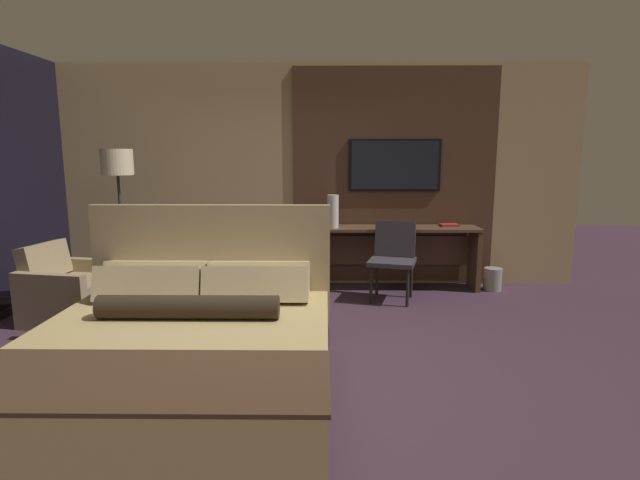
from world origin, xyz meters
TOP-DOWN VIEW (x-y plane):
  - ground_plane at (0.00, 0.00)m, footprint 16.00×16.00m
  - wall_back_tv_panel at (0.18, 2.59)m, footprint 7.20×0.09m
  - bed at (-0.60, -0.63)m, footprint 2.02×2.17m
  - desk at (1.24, 2.34)m, footprint 2.06×0.46m
  - tv at (1.24, 2.52)m, footprint 1.16×0.04m
  - desk_chair at (1.16, 1.86)m, footprint 0.62×0.62m
  - armchair_by_window at (-2.23, 1.06)m, footprint 0.89×0.91m
  - floor_lamp at (-1.91, 1.63)m, footprint 0.34×0.34m
  - vase_tall at (0.46, 2.24)m, footprint 0.14×0.14m
  - book at (1.92, 2.37)m, footprint 0.23×0.17m
  - waste_bin at (2.46, 2.23)m, footprint 0.22×0.22m

SIDE VIEW (x-z plane):
  - ground_plane at x=0.00m, z-range 0.00..0.00m
  - waste_bin at x=2.46m, z-range 0.00..0.28m
  - armchair_by_window at x=-2.23m, z-range -0.13..0.67m
  - bed at x=-0.60m, z-range -0.30..0.96m
  - desk at x=1.24m, z-range 0.15..0.93m
  - desk_chair at x=1.16m, z-range 0.09..1.00m
  - book at x=1.92m, z-range 0.79..0.82m
  - vase_tall at x=0.46m, z-range 0.79..1.19m
  - wall_back_tv_panel at x=0.18m, z-range 0.00..2.80m
  - floor_lamp at x=-1.91m, z-range 0.59..2.33m
  - tv at x=1.24m, z-range 1.22..1.87m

